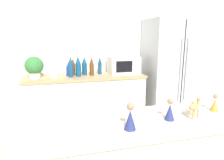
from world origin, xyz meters
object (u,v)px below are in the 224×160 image
back_bottle_4 (92,67)px  camel_figurine (194,106)px  refrigerator (171,72)px  back_bottle_6 (73,67)px  back_bottle_1 (78,67)px  wise_man_figurine_crimson (170,111)px  back_bottle_5 (71,67)px  wise_man_figurine_blue (215,104)px  wise_man_figurine_purple (130,118)px  back_bottle_2 (69,69)px  back_bottle_3 (84,66)px  microwave (123,65)px  paper_towel_roll (54,68)px  potted_plant (34,67)px  back_bottle_0 (100,66)px

back_bottle_4 → camel_figurine: back_bottle_4 is taller
refrigerator → back_bottle_6: bearing=175.5°
back_bottle_1 → wise_man_figurine_crimson: bearing=-77.2°
back_bottle_5 → wise_man_figurine_blue: bearing=-61.7°
wise_man_figurine_purple → wise_man_figurine_crimson: bearing=12.2°
back_bottle_1 → back_bottle_6: bearing=119.7°
camel_figurine → wise_man_figurine_blue: 0.25m
wise_man_figurine_blue → wise_man_figurine_purple: 0.74m
back_bottle_5 → back_bottle_6: (0.05, 0.16, -0.02)m
wise_man_figurine_blue → wise_man_figurine_crimson: 0.43m
back_bottle_2 → back_bottle_3: size_ratio=0.79×
microwave → back_bottle_1: (-0.74, -0.07, 0.01)m
back_bottle_4 → paper_towel_roll: bearing=177.9°
back_bottle_5 → back_bottle_2: bearing=103.7°
back_bottle_5 → wise_man_figurine_crimson: bearing=-73.7°
microwave → back_bottle_5: bearing=-173.2°
back_bottle_2 → back_bottle_5: back_bottle_5 is taller
back_bottle_3 → back_bottle_4: size_ratio=1.00×
refrigerator → wise_man_figurine_crimson: (-1.15, -1.89, 0.10)m
paper_towel_roll → back_bottle_6: back_bottle_6 is taller
potted_plant → wise_man_figurine_purple: size_ratio=1.85×
back_bottle_0 → back_bottle_1: size_ratio=0.92×
wise_man_figurine_crimson → wise_man_figurine_purple: wise_man_figurine_purple is taller
refrigerator → wise_man_figurine_crimson: refrigerator is taller
paper_towel_roll → microwave: bearing=0.7°
camel_figurine → microwave: bearing=86.5°
potted_plant → back_bottle_1: (0.63, -0.01, -0.02)m
refrigerator → back_bottle_2: refrigerator is taller
back_bottle_2 → wise_man_figurine_crimson: size_ratio=1.49×
potted_plant → back_bottle_1: bearing=-1.3°
refrigerator → back_bottle_6: (-1.65, 0.13, 0.13)m
back_bottle_4 → wise_man_figurine_purple: back_bottle_4 is taller
back_bottle_4 → wise_man_figurine_blue: bearing=-71.0°
refrigerator → wise_man_figurine_crimson: size_ratio=11.46×
back_bottle_4 → wise_man_figurine_crimson: size_ratio=1.88×
back_bottle_1 → back_bottle_3: back_bottle_1 is taller
camel_figurine → back_bottle_3: bearing=104.4°
potted_plant → wise_man_figurine_purple: (0.75, -1.98, -0.06)m
potted_plant → back_bottle_5: back_bottle_5 is taller
back_bottle_6 → back_bottle_3: bearing=-8.1°
back_bottle_5 → camel_figurine: (0.73, -1.87, -0.04)m
wise_man_figurine_crimson → back_bottle_3: bearing=99.3°
camel_figurine → back_bottle_4: bearing=101.9°
wise_man_figurine_blue → wise_man_figurine_crimson: bearing=-171.7°
back_bottle_2 → refrigerator: bearing=-2.5°
back_bottle_5 → wise_man_figurine_crimson: 1.95m
back_bottle_0 → back_bottle_4: 0.16m
refrigerator → wise_man_figurine_crimson: bearing=-121.3°
refrigerator → microwave: (-0.84, 0.08, 0.14)m
back_bottle_2 → wise_man_figurine_blue: size_ratio=1.69×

